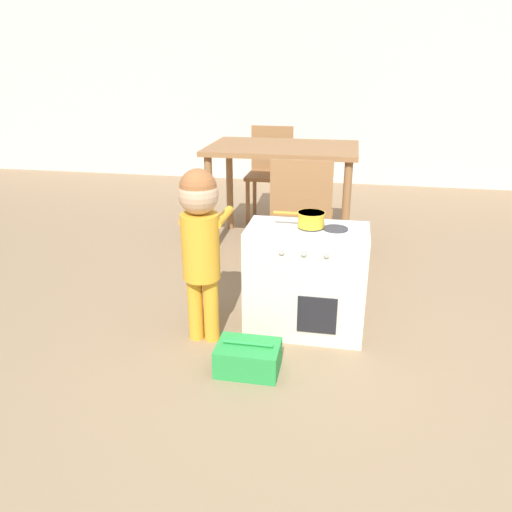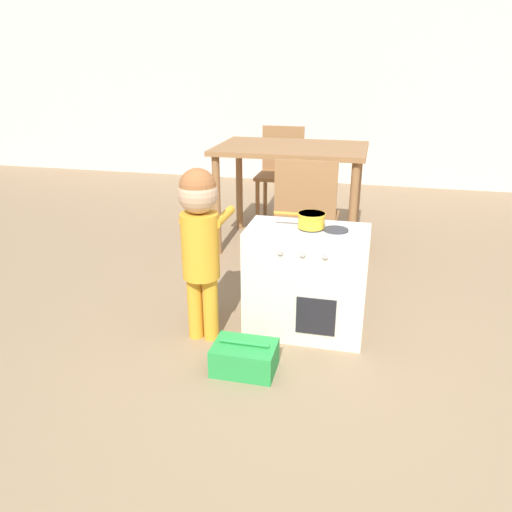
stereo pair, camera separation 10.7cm
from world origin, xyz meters
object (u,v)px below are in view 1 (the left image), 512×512
at_px(play_kitchen, 306,280).
at_px(child_figure, 200,232).
at_px(dining_chair_near, 302,216).
at_px(dining_chair_far, 270,171).
at_px(dining_table, 283,161).
at_px(toy_pot, 311,218).
at_px(toy_basket, 248,358).

distance_m(play_kitchen, child_figure, 0.61).
xyz_separation_m(play_kitchen, child_figure, (-0.50, -0.19, 0.30)).
distance_m(play_kitchen, dining_chair_near, 0.67).
height_order(child_figure, dining_chair_far, child_figure).
height_order(dining_chair_near, dining_chair_far, same).
bearing_deg(dining_chair_far, dining_table, 107.14).
bearing_deg(child_figure, toy_pot, 20.02).
bearing_deg(toy_basket, dining_chair_far, 96.96).
height_order(toy_pot, child_figure, child_figure).
bearing_deg(dining_chair_near, toy_basket, -96.74).
distance_m(dining_table, dining_chair_far, 0.72).
relative_size(play_kitchen, toy_pot, 2.38).
xyz_separation_m(dining_chair_near, dining_chair_far, (-0.42, 1.31, 0.00)).
distance_m(child_figure, dining_chair_far, 2.15).
height_order(dining_table, dining_chair_far, dining_chair_far).
height_order(toy_basket, dining_chair_far, dining_chair_far).
distance_m(play_kitchen, dining_table, 1.39).
bearing_deg(dining_table, dining_chair_far, 107.14).
distance_m(toy_pot, dining_chair_far, 2.03).
xyz_separation_m(child_figure, toy_basket, (0.28, -0.24, -0.52)).
distance_m(child_figure, toy_basket, 0.64).
relative_size(child_figure, dining_table, 0.82).
relative_size(child_figure, toy_basket, 3.07).
xyz_separation_m(toy_pot, dining_table, (-0.32, 1.30, 0.03)).
bearing_deg(dining_chair_far, toy_pot, 104.94).
bearing_deg(dining_chair_near, play_kitchen, -81.96).
bearing_deg(play_kitchen, dining_chair_near, 98.04).
height_order(dining_table, dining_chair_near, dining_chair_near).
xyz_separation_m(dining_table, dining_chair_far, (-0.20, 0.65, -0.22)).
xyz_separation_m(play_kitchen, toy_pot, (0.01, 0.00, 0.34)).
relative_size(play_kitchen, dining_table, 0.56).
relative_size(toy_basket, dining_table, 0.27).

